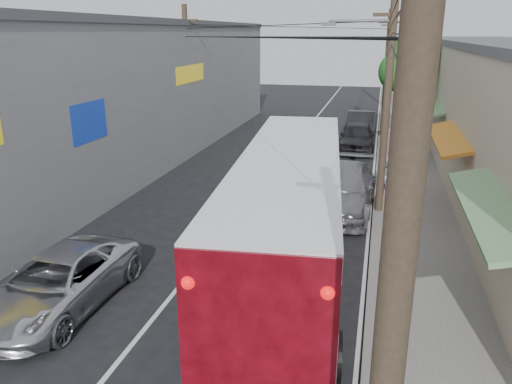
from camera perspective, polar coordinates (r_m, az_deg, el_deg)
sidewalk at (r=26.51m, az=16.81°, el=2.70°), size 3.00×80.00×0.12m
building_right at (r=28.49m, az=26.36°, el=8.99°), size 7.09×40.00×6.25m
building_left at (r=27.36m, az=-15.95°, el=10.91°), size 7.20×36.00×7.25m
utility_poles at (r=26.14m, az=10.05°, el=12.07°), size 11.80×45.28×8.00m
street_tree at (r=31.77m, az=17.85°, el=13.47°), size 4.40×4.00×6.60m
coach_bus at (r=13.83m, az=3.84°, el=-2.49°), size 3.79×12.55×3.56m
jeepney at (r=13.55m, az=-21.67°, el=-9.54°), size 2.42×5.08×1.40m
parked_suv at (r=19.55m, az=9.86°, el=0.34°), size 2.58×5.94×1.70m
parked_car_mid at (r=29.83m, az=11.48°, el=6.23°), size 2.12×4.86×1.63m
parked_car_far at (r=33.73m, az=11.84°, el=7.54°), size 1.83×5.00×1.64m
pedestrian_near at (r=21.55m, az=15.06°, el=2.23°), size 0.78×0.60×1.90m
pedestrian_far at (r=21.68m, az=14.56°, el=1.86°), size 0.94×0.89×1.53m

